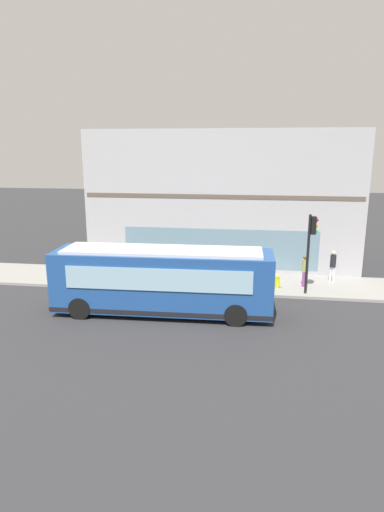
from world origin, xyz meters
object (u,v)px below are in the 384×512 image
Objects in this scene: pedestrian_near_hydrant at (333,264)px; newspaper_vending_box at (153,278)px; city_bus_nearside at (162,281)px; traffic_light_near_corner at (311,239)px; pedestrian_by_light_pole at (166,262)px; pedestrian_walking_along_curb at (305,268)px; fire_hydrant at (277,282)px; pedestrian_near_building_entrance at (65,258)px.

pedestrian_near_hydrant is 2.01× the size of newspaper_vending_box.
city_bus_nearside is 7.92m from traffic_light_near_corner.
city_bus_nearside is at bearing 116.06° from traffic_light_near_corner.
pedestrian_by_light_pole is 0.89× the size of pedestrian_near_hydrant.
pedestrian_walking_along_curb is at bearing -94.16° from pedestrian_by_light_pole.
city_bus_nearside reaches higher than pedestrian_by_light_pole.
city_bus_nearside is 8.31m from pedestrian_walking_along_curb.
traffic_light_near_corner is (3.42, -6.99, 1.48)m from city_bus_nearside.
pedestrian_near_hydrant is 1.94m from pedestrian_walking_along_curb.
pedestrian_by_light_pole is 9.48m from pedestrian_near_hydrant.
fire_hydrant is 6.77m from newspaper_vending_box.
pedestrian_by_light_pole is at bearing 77.40° from traffic_light_near_corner.
pedestrian_walking_along_curb is 1.94× the size of newspaper_vending_box.
city_bus_nearside is at bearing -124.63° from pedestrian_near_building_entrance.
pedestrian_walking_along_curb is (-1.02, 1.64, -0.05)m from pedestrian_near_hydrant.
traffic_light_near_corner is at bearing -102.60° from pedestrian_by_light_pole.
city_bus_nearside is 6.88m from fire_hydrant.
pedestrian_near_hydrant is at bearing -86.85° from pedestrian_near_building_entrance.
traffic_light_near_corner reaches higher than fire_hydrant.
pedestrian_near_hydrant reaches higher than newspaper_vending_box.
fire_hydrant is at bearing 116.79° from pedestrian_near_hydrant.
city_bus_nearside reaches higher than pedestrian_walking_along_curb.
fire_hydrant is 0.82× the size of newspaper_vending_box.
newspaper_vending_box is at bearing 102.44° from pedestrian_near_hydrant.
fire_hydrant is 0.42× the size of pedestrian_walking_along_curb.
city_bus_nearside is 11.23× the size of newspaper_vending_box.
fire_hydrant is 0.41× the size of pedestrian_near_hydrant.
traffic_light_near_corner reaches higher than pedestrian_walking_along_curb.
traffic_light_near_corner is 8.63m from newspaper_vending_box.
traffic_light_near_corner is at bearing -90.34° from newspaper_vending_box.
pedestrian_near_hydrant is at bearing -63.21° from fire_hydrant.
traffic_light_near_corner reaches higher than pedestrian_by_light_pole.
fire_hydrant is (4.07, -5.45, -1.04)m from city_bus_nearside.
fire_hydrant is 1.68m from pedestrian_walking_along_curb.
pedestrian_near_hydrant reaches higher than pedestrian_near_building_entrance.
traffic_light_near_corner is 2.23m from pedestrian_walking_along_curb.
pedestrian_near_building_entrance is 5.82m from newspaper_vending_box.
pedestrian_by_light_pole is at bearing 80.11° from fire_hydrant.
traffic_light_near_corner is at bearing -113.17° from fire_hydrant.
pedestrian_by_light_pole is 0.92× the size of pedestrian_walking_along_curb.
traffic_light_near_corner is 2.58× the size of pedestrian_by_light_pole.
traffic_light_near_corner is at bearing 144.93° from pedestrian_near_hydrant.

